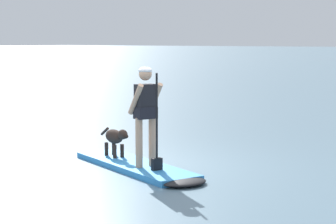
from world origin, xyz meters
TOP-DOWN VIEW (x-y plane):
  - ground_plane at (0.00, 0.00)m, footprint 400.00×400.00m
  - paddleboard at (0.21, -0.08)m, footprint 3.32×1.88m
  - person_paddler at (0.36, -0.14)m, footprint 0.68×0.59m
  - dog at (-0.65, 0.25)m, footprint 0.95×0.43m

SIDE VIEW (x-z plane):
  - ground_plane at x=0.00m, z-range 0.00..0.00m
  - paddleboard at x=0.21m, z-range 0.00..0.10m
  - dog at x=-0.65m, z-range 0.19..0.73m
  - person_paddler at x=0.36m, z-range 0.23..1.92m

